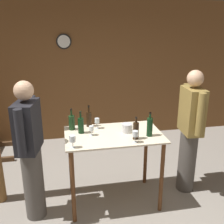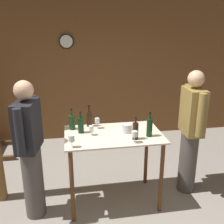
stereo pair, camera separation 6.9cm
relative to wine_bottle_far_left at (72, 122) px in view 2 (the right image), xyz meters
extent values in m
cube|color=brown|center=(0.34, 1.97, 0.29)|extent=(8.40, 0.05, 2.70)
cylinder|color=black|center=(-0.01, 1.93, 0.89)|extent=(0.28, 0.03, 0.28)
cylinder|color=white|center=(-0.01, 1.91, 0.89)|extent=(0.23, 0.01, 0.23)
cube|color=beige|center=(0.49, -0.24, -0.11)|extent=(1.19, 0.75, 0.02)
cylinder|color=#593319|center=(-0.04, -0.55, -0.59)|extent=(0.05, 0.05, 0.94)
cylinder|color=#593319|center=(1.03, -0.55, -0.59)|extent=(0.05, 0.05, 0.94)
cylinder|color=#593319|center=(-0.04, 0.07, -0.59)|extent=(0.05, 0.05, 0.94)
cylinder|color=#593319|center=(1.03, 0.07, -0.59)|extent=(0.05, 0.05, 0.94)
cylinder|color=#193819|center=(0.00, 0.00, -0.01)|extent=(0.08, 0.08, 0.18)
cylinder|color=#193819|center=(0.00, 0.00, 0.13)|extent=(0.02, 0.02, 0.10)
cylinder|color=black|center=(0.00, 0.00, 0.17)|extent=(0.03, 0.03, 0.02)
cylinder|color=black|center=(0.11, -0.14, 0.00)|extent=(0.07, 0.07, 0.19)
cylinder|color=black|center=(0.11, -0.14, 0.14)|extent=(0.02, 0.02, 0.09)
cylinder|color=black|center=(0.11, -0.14, 0.17)|extent=(0.03, 0.03, 0.02)
cylinder|color=black|center=(0.23, 0.07, 0.00)|extent=(0.07, 0.07, 0.19)
cylinder|color=black|center=(0.23, 0.07, 0.14)|extent=(0.02, 0.02, 0.09)
cylinder|color=black|center=(0.23, 0.07, 0.17)|extent=(0.03, 0.03, 0.02)
cylinder|color=black|center=(0.72, -0.44, 0.00)|extent=(0.07, 0.07, 0.20)
cylinder|color=black|center=(0.72, -0.44, 0.14)|extent=(0.02, 0.02, 0.07)
cylinder|color=black|center=(0.72, -0.44, 0.16)|extent=(0.03, 0.03, 0.02)
cylinder|color=black|center=(0.91, -0.38, 0.01)|extent=(0.07, 0.07, 0.23)
cylinder|color=black|center=(0.91, -0.38, 0.16)|extent=(0.02, 0.02, 0.07)
cylinder|color=black|center=(0.91, -0.38, 0.19)|extent=(0.03, 0.03, 0.02)
cylinder|color=silver|center=(-0.02, -0.54, -0.10)|extent=(0.06, 0.06, 0.00)
cylinder|color=silver|center=(-0.02, -0.54, -0.06)|extent=(0.01, 0.01, 0.07)
cylinder|color=silver|center=(-0.02, -0.54, 0.01)|extent=(0.07, 0.07, 0.07)
cylinder|color=silver|center=(0.22, -0.24, -0.10)|extent=(0.06, 0.06, 0.00)
cylinder|color=silver|center=(0.22, -0.24, -0.07)|extent=(0.01, 0.01, 0.06)
cylinder|color=silver|center=(0.22, -0.24, -0.01)|extent=(0.06, 0.06, 0.06)
cylinder|color=silver|center=(0.32, -0.03, -0.10)|extent=(0.06, 0.06, 0.00)
cylinder|color=silver|center=(0.32, -0.03, -0.06)|extent=(0.01, 0.01, 0.07)
cylinder|color=silver|center=(0.32, -0.03, 0.01)|extent=(0.06, 0.06, 0.06)
cylinder|color=silver|center=(0.68, -0.53, -0.10)|extent=(0.06, 0.06, 0.00)
cylinder|color=silver|center=(0.68, -0.53, -0.06)|extent=(0.01, 0.01, 0.07)
cylinder|color=silver|center=(0.68, -0.53, 0.01)|extent=(0.07, 0.07, 0.06)
cylinder|color=silver|center=(0.67, -0.21, -0.05)|extent=(0.13, 0.13, 0.11)
cylinder|color=#4C4742|center=(-0.49, -0.35, -0.61)|extent=(0.24, 0.24, 0.89)
cube|color=black|center=(-0.49, -0.35, 0.11)|extent=(0.29, 0.43, 0.56)
sphere|color=tan|center=(-0.49, -0.35, 0.52)|extent=(0.21, 0.21, 0.21)
cylinder|color=black|center=(-0.53, -0.60, 0.14)|extent=(0.09, 0.09, 0.50)
cylinder|color=black|center=(-0.45, -0.11, 0.14)|extent=(0.09, 0.09, 0.50)
cylinder|color=#4C4742|center=(1.55, -0.18, -0.62)|extent=(0.24, 0.24, 0.87)
cube|color=olive|center=(1.55, -0.18, 0.11)|extent=(0.25, 0.42, 0.60)
sphere|color=tan|center=(1.55, -0.18, 0.54)|extent=(0.21, 0.21, 0.21)
cylinder|color=olive|center=(1.57, 0.07, 0.14)|extent=(0.09, 0.09, 0.54)
cylinder|color=olive|center=(1.53, -0.43, 0.14)|extent=(0.09, 0.09, 0.54)
camera|label=1|loc=(-0.09, -3.15, 1.16)|focal=42.00mm
camera|label=2|loc=(-0.02, -3.17, 1.16)|focal=42.00mm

